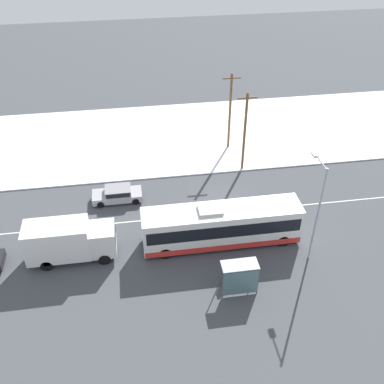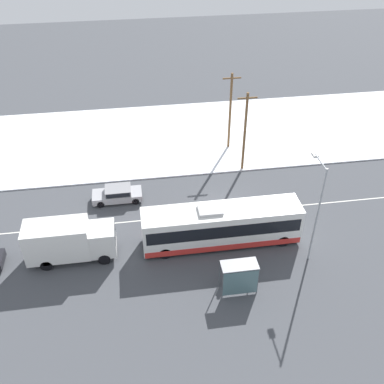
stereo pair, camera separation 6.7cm
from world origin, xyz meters
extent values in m
plane|color=#424449|center=(0.00, 0.00, 0.00)|extent=(120.00, 120.00, 0.00)
cube|color=white|center=(0.00, 13.76, 0.06)|extent=(80.00, 15.49, 0.12)
cube|color=silver|center=(0.00, 0.00, 0.00)|extent=(60.00, 0.12, 0.00)
cube|color=white|center=(-1.48, -3.54, 1.76)|extent=(12.25, 2.55, 2.97)
cube|color=black|center=(-1.48, -3.54, 2.11)|extent=(11.76, 2.57, 1.13)
cube|color=red|center=(-1.48, -3.54, 0.54)|extent=(12.13, 2.57, 0.53)
cube|color=#B2B2B2|center=(-2.40, -3.54, 3.36)|extent=(1.80, 1.40, 0.24)
cylinder|color=black|center=(3.24, -4.68, 0.50)|extent=(1.00, 0.28, 1.00)
cylinder|color=black|center=(3.24, -2.41, 0.50)|extent=(1.00, 0.28, 1.00)
cylinder|color=black|center=(-6.00, -4.68, 0.50)|extent=(1.00, 0.28, 1.00)
cylinder|color=black|center=(-6.00, -2.41, 0.50)|extent=(1.00, 0.28, 1.00)
cube|color=silver|center=(-13.84, -3.58, 1.89)|extent=(4.66, 2.30, 2.78)
cube|color=silver|center=(-10.56, -3.58, 1.58)|extent=(1.90, 2.18, 2.17)
cube|color=black|center=(-9.63, -3.58, 2.01)|extent=(0.06, 1.96, 0.96)
cylinder|color=black|center=(-10.56, -4.60, 0.45)|extent=(0.90, 0.26, 0.90)
cylinder|color=black|center=(-10.56, -2.56, 0.45)|extent=(0.90, 0.26, 0.90)
cylinder|color=black|center=(-14.77, -4.60, 0.45)|extent=(0.90, 0.26, 0.90)
cylinder|color=black|center=(-14.77, -2.56, 0.45)|extent=(0.90, 0.26, 0.90)
cube|color=#9E9EA3|center=(-9.48, 3.15, 0.52)|extent=(4.34, 1.80, 0.60)
cube|color=gray|center=(-9.37, 3.15, 1.08)|extent=(2.26, 1.66, 0.52)
cube|color=black|center=(-9.37, 3.15, 1.09)|extent=(2.08, 1.69, 0.41)
cylinder|color=black|center=(-10.95, 2.36, 0.32)|extent=(0.64, 0.22, 0.64)
cylinder|color=black|center=(-10.95, 3.94, 0.32)|extent=(0.64, 0.22, 0.64)
cylinder|color=black|center=(-7.91, 2.36, 0.32)|extent=(0.64, 0.22, 0.64)
cylinder|color=black|center=(-7.91, 3.94, 0.32)|extent=(0.64, 0.22, 0.64)
cylinder|color=#23232D|center=(-1.88, -7.37, 0.41)|extent=(0.13, 0.13, 0.82)
cylinder|color=#23232D|center=(-1.63, -7.37, 0.41)|extent=(0.13, 0.13, 0.82)
cube|color=maroon|center=(-1.75, -7.37, 1.17)|extent=(0.43, 0.23, 0.68)
sphere|color=tan|center=(-1.75, -7.37, 1.65)|extent=(0.29, 0.29, 0.29)
cylinder|color=maroon|center=(-2.02, -7.37, 1.13)|extent=(0.11, 0.11, 0.65)
cylinder|color=maroon|center=(-1.49, -7.37, 1.13)|extent=(0.11, 0.11, 0.65)
cube|color=gray|center=(-1.25, -8.48, 2.37)|extent=(2.54, 1.20, 0.06)
cube|color=slate|center=(-1.25, -9.06, 1.20)|extent=(2.43, 0.04, 2.16)
cylinder|color=#474C51|center=(-2.48, -7.92, 1.17)|extent=(0.08, 0.08, 2.34)
cylinder|color=#474C51|center=(-0.02, -7.92, 1.17)|extent=(0.08, 0.08, 2.34)
cylinder|color=#474C51|center=(-2.48, -9.04, 1.17)|extent=(0.08, 0.08, 2.34)
cylinder|color=#474C51|center=(-0.02, -9.04, 1.17)|extent=(0.08, 0.08, 2.34)
cylinder|color=#9EA3A8|center=(4.77, -6.32, 4.09)|extent=(0.14, 0.14, 8.19)
cylinder|color=#9EA3A8|center=(4.77, -5.27, 8.04)|extent=(0.10, 2.10, 0.10)
cube|color=silver|center=(4.77, -4.22, 7.97)|extent=(0.36, 0.60, 0.16)
cylinder|color=brown|center=(2.67, 6.38, 4.02)|extent=(0.24, 0.24, 8.04)
cube|color=brown|center=(2.67, 6.38, 7.54)|extent=(1.80, 0.12, 0.12)
cylinder|color=brown|center=(2.21, 10.66, 4.08)|extent=(0.24, 0.24, 8.17)
cube|color=brown|center=(2.21, 10.66, 7.67)|extent=(1.80, 0.12, 0.12)
camera|label=1|loc=(-7.68, -29.23, 24.43)|focal=42.00mm
camera|label=2|loc=(-7.62, -29.24, 24.43)|focal=42.00mm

